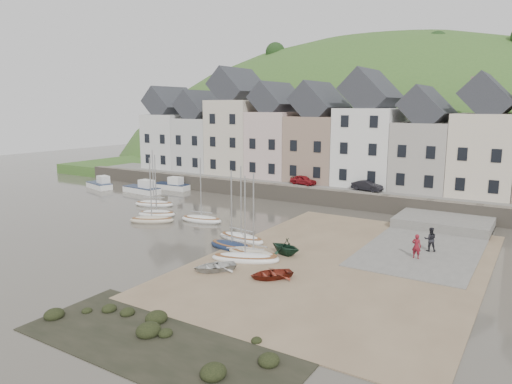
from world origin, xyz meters
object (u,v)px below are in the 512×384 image
Objects in this scene: rowboat_green at (286,246)px; person_red at (417,246)px; sailboat_0 at (154,204)px; car_right at (367,186)px; rowboat_red at (271,274)px; car_left at (303,180)px; person_dark at (430,239)px; rowboat_white at (215,266)px.

rowboat_green is 9.26m from person_red.
sailboat_0 is 23.40m from car_right.
person_red is at bearing 91.37° from rowboat_red.
rowboat_green is 1.41× the size of person_red.
car_right is (-9.16, 16.21, 1.16)m from person_red.
car_left is at bearing -38.94° from person_red.
sailboat_0 is 3.49× the size of person_dark.
car_right is at bearing 134.81° from rowboat_red.
rowboat_red is 1.53× the size of person_dark.
person_red is (10.70, 9.51, 0.65)m from rowboat_white.
rowboat_red is at bearing -164.79° from car_right.
rowboat_green is 0.77× the size of car_left.
sailboat_0 reaches higher than car_left.
car_left is at bearing 151.53° from rowboat_red.
rowboat_white is 1.03× the size of rowboat_red.
rowboat_white reaches higher than rowboat_red.
person_red is 0.52× the size of car_right.
rowboat_white is 25.83m from car_right.
rowboat_green is 10.82m from person_dark.
car_right is at bearing -77.39° from person_dark.
rowboat_green is (20.41, -7.59, 0.45)m from sailboat_0.
rowboat_white is at bearing -35.80° from sailboat_0.
person_red is at bearing -140.64° from car_right.
sailboat_0 is 25.03m from rowboat_red.
person_dark is at bearing 95.78° from rowboat_red.
person_dark is 22.35m from car_left.
person_dark is 17.01m from car_right.
sailboat_0 reaches higher than rowboat_red.
rowboat_red is 13.19m from person_dark.
sailboat_0 is 17.44m from car_left.
sailboat_0 is 2.22× the size of rowboat_white.
rowboat_green is (2.41, 5.39, 0.36)m from rowboat_white.
person_dark is at bearing -97.01° from person_red.
person_red is (6.84, 8.72, 0.65)m from rowboat_red.
person_dark is (7.31, 10.96, 0.68)m from rowboat_red.
sailboat_0 reaches higher than person_red.
rowboat_red is (21.86, -12.20, 0.08)m from sailboat_0.
car_left is 7.77m from car_right.
sailboat_0 reaches higher than car_right.
car_left is at bearing 47.26° from sailboat_0.
car_left is at bearing -144.97° from rowboat_green.
person_red is at bearing -124.42° from car_left.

